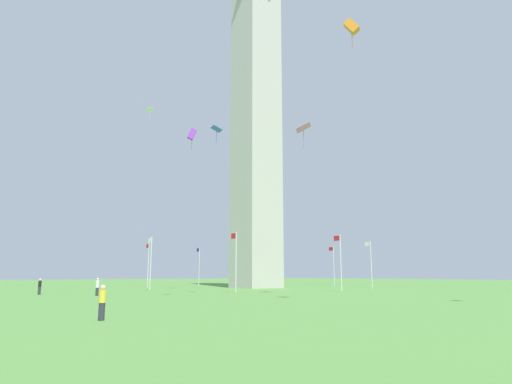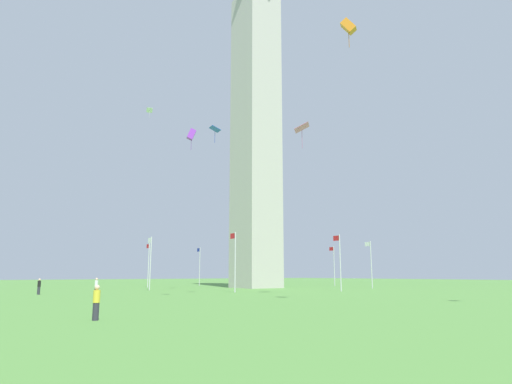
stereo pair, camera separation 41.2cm
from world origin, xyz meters
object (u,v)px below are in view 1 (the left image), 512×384
at_px(person_yellow_shirt, 102,303).
at_px(kite_orange_box, 352,27).
at_px(flagpole_ne, 148,263).
at_px(person_white_shirt, 97,287).
at_px(kite_blue_diamond, 216,129).
at_px(flagpole_w, 333,264).
at_px(flagpole_se, 236,259).
at_px(kite_purple_box, 192,134).
at_px(flagpole_e, 151,260).
at_px(flagpole_s, 340,260).
at_px(flagpole_nw, 268,265).
at_px(person_black_shirt, 40,287).
at_px(kite_pink_diamond, 303,128).
at_px(flagpole_sw, 371,262).
at_px(flagpole_n, 199,264).
at_px(kite_white_diamond, 150,110).
at_px(obelisk_monument, 256,116).

relative_size(person_yellow_shirt, kite_orange_box, 0.73).
bearing_deg(flagpole_ne, person_white_shirt, 146.45).
bearing_deg(kite_blue_diamond, kite_orange_box, -179.90).
bearing_deg(flagpole_w, flagpole_se, 112.50).
distance_m(person_yellow_shirt, kite_purple_box, 40.22).
xyz_separation_m(flagpole_e, flagpole_s, (-17.57, -17.57, 0.00)).
bearing_deg(flagpole_w, flagpole_nw, 22.50).
xyz_separation_m(flagpole_s, kite_orange_box, (-19.38, 19.40, 15.76)).
height_order(person_black_shirt, kite_pink_diamond, kite_pink_diamond).
height_order(flagpole_sw, flagpole_w, same).
xyz_separation_m(flagpole_ne, flagpole_e, (-12.43, 5.15, 0.00)).
distance_m(flagpole_n, flagpole_se, 32.47).
xyz_separation_m(flagpole_ne, kite_pink_diamond, (-36.87, 0.04, 12.87)).
height_order(kite_pink_diamond, kite_white_diamond, kite_white_diamond).
height_order(obelisk_monument, flagpole_w, obelisk_monument).
height_order(flagpole_n, flagpole_sw, same).
distance_m(obelisk_monument, flagpole_e, 29.81).
distance_m(person_white_shirt, kite_orange_box, 33.11).
height_order(flagpole_sw, kite_orange_box, kite_orange_box).
xyz_separation_m(flagpole_n, kite_blue_diamond, (-36.46, 19.43, 12.82)).
height_order(kite_blue_diamond, kite_orange_box, kite_orange_box).
relative_size(kite_blue_diamond, kite_purple_box, 0.58).
bearing_deg(flagpole_sw, flagpole_e, 67.50).
bearing_deg(person_black_shirt, flagpole_w, -13.10).
xyz_separation_m(flagpole_w, kite_pink_diamond, (-24.44, 30.04, 12.87)).
distance_m(person_white_shirt, kite_white_diamond, 28.59).
xyz_separation_m(kite_white_diamond, kite_orange_box, (-37.74, 1.08, -5.32)).
relative_size(flagpole_se, person_black_shirt, 4.28).
relative_size(flagpole_e, kite_white_diamond, 4.98).
bearing_deg(person_yellow_shirt, flagpole_se, 33.45).
bearing_deg(flagpole_e, flagpole_w, -90.00).
xyz_separation_m(flagpole_s, flagpole_w, (17.57, -17.57, 0.00)).
xyz_separation_m(flagpole_s, flagpole_nw, (30.00, -12.43, 0.00)).
distance_m(flagpole_n, person_black_shirt, 39.01).
bearing_deg(flagpole_nw, kite_blue_diamond, 134.51).
relative_size(flagpole_n, flagpole_ne, 1.00).
bearing_deg(kite_purple_box, kite_pink_diamond, -171.30).
height_order(flagpole_nw, kite_orange_box, kite_orange_box).
distance_m(flagpole_sw, kite_pink_diamond, 30.49).
height_order(flagpole_nw, person_black_shirt, flagpole_nw).
xyz_separation_m(person_black_shirt, kite_white_diamond, (5.44, -13.59, 24.17)).
height_order(flagpole_se, kite_orange_box, kite_orange_box).
xyz_separation_m(obelisk_monument, person_black_shirt, (-4.58, 31.91, -27.16)).
height_order(flagpole_se, flagpole_w, same).
xyz_separation_m(kite_blue_diamond, kite_pink_diamond, (-5.56, -6.96, 0.06)).
bearing_deg(flagpole_w, kite_pink_diamond, 129.14).
relative_size(kite_pink_diamond, kite_white_diamond, 1.80).
xyz_separation_m(flagpole_se, kite_orange_box, (-24.52, 6.97, 15.76)).
height_order(flagpole_s, flagpole_sw, same).
bearing_deg(kite_blue_diamond, flagpole_e, -5.61).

